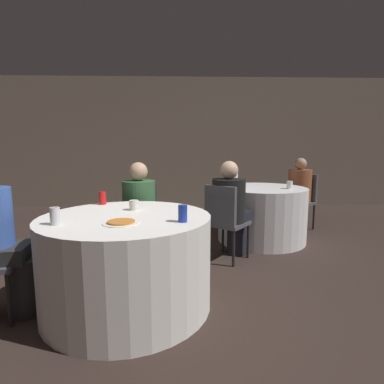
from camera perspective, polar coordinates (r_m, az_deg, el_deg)
name	(u,v)px	position (r m, az deg, el deg)	size (l,w,h in m)	color
ground_plane	(130,304)	(2.67, -11.65, -20.16)	(16.00, 16.00, 0.00)	#332621
wall_back	(163,143)	(6.71, -5.53, 9.29)	(16.00, 0.06, 2.80)	gray
table_near	(127,261)	(2.52, -12.24, -12.70)	(1.34, 1.34, 0.74)	white
table_far	(262,214)	(4.28, 13.12, -4.08)	(1.20, 1.20, 0.74)	white
chair_near_north	(140,214)	(3.51, -9.83, -4.14)	(0.42, 0.42, 0.87)	#47474C
chair_far_northeast	(302,196)	(5.07, 20.25, -0.74)	(0.56, 0.56, 0.87)	#47474C
chair_far_southwest	(224,216)	(3.36, 6.15, -4.60)	(0.56, 0.56, 0.87)	#47474C
person_black_shirt	(231,208)	(3.48, 7.46, -3.11)	(0.50, 0.51, 1.13)	black
person_floral_shirt	(297,194)	(4.93, 19.34, -0.30)	(0.49, 0.47, 1.13)	black
person_green_jacket	(139,212)	(3.35, -10.11, -3.78)	(0.37, 0.52, 1.12)	#33384C
pizza_plate_near	(121,222)	(2.17, -13.31, -5.64)	(0.26, 0.26, 0.02)	white
soda_can_blue	(183,214)	(2.15, -1.79, -4.13)	(0.07, 0.07, 0.12)	#1E38A5
soda_can_red	(103,198)	(2.95, -16.67, -1.11)	(0.07, 0.07, 0.12)	red
soda_can_silver	(55,216)	(2.28, -24.66, -4.18)	(0.07, 0.07, 0.12)	silver
cup_near	(134,205)	(2.62, -11.02, -2.47)	(0.08, 0.08, 0.09)	silver
bottle_far	(234,178)	(4.05, 8.08, 2.62)	(0.09, 0.09, 0.27)	white
cup_far	(290,185)	(4.16, 18.10, 1.30)	(0.07, 0.07, 0.10)	white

